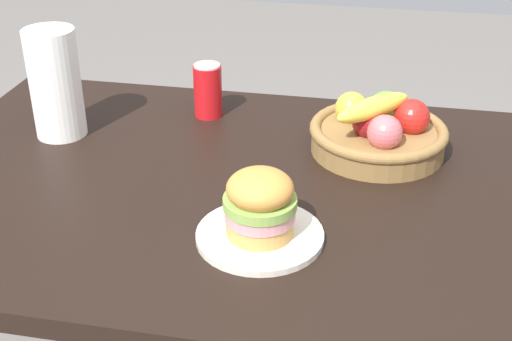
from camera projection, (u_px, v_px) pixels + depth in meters
dining_table at (251, 226)px, 1.42m from camera, size 1.40×0.90×0.75m
plate at (260, 236)px, 1.20m from camera, size 0.22×0.22×0.01m
sandwich at (260, 203)px, 1.16m from camera, size 0.12×0.12×0.12m
soda_can at (208, 90)px, 1.62m from camera, size 0.07×0.07×0.13m
fruit_basket at (379, 131)px, 1.46m from camera, size 0.29×0.29×0.14m
paper_towel_roll at (55, 84)px, 1.50m from camera, size 0.11×0.11×0.24m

